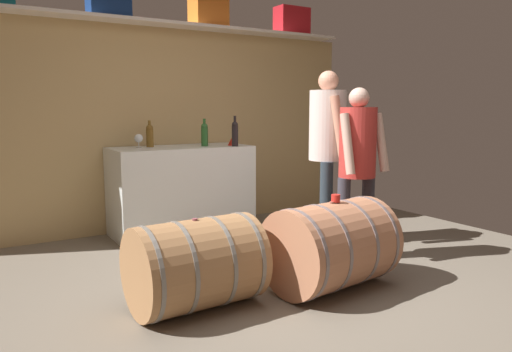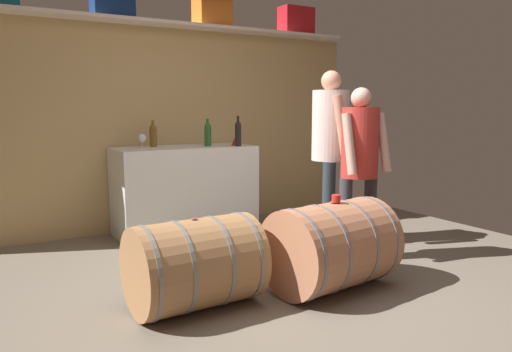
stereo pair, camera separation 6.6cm
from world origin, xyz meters
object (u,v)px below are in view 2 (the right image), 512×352
tasting_cup (336,199)px  winemaker_pouring (360,155)px  toolcase_navy (112,7)px  wine_barrel_near (331,246)px  wine_glass (142,139)px  work_cabinet (185,190)px  visitor_tasting (331,138)px  toolcase_red (296,21)px  toolcase_orange (212,11)px  wine_bottle_dark (238,133)px  wine_bottle_amber (153,135)px  wine_bottle_green (208,134)px  wine_barrel_far (195,264)px  red_funnel (236,141)px

tasting_cup → winemaker_pouring: bearing=35.6°
toolcase_navy → wine_barrel_near: 3.23m
toolcase_navy → wine_glass: bearing=-40.7°
work_cabinet → visitor_tasting: bearing=-43.9°
wine_glass → toolcase_red: bearing=4.9°
toolcase_orange → wine_glass: size_ratio=2.71×
wine_bottle_dark → visitor_tasting: bearing=-53.5°
wine_bottle_amber → tasting_cup: (0.65, -2.21, -0.38)m
toolcase_red → wine_bottle_green: toolcase_red is taller
wine_glass → wine_bottle_amber: bearing=20.4°
toolcase_red → wine_bottle_dark: (-1.08, -0.50, -1.32)m
wine_barrel_far → toolcase_navy: bearing=86.0°
red_funnel → wine_bottle_green: bearing=166.2°
wine_barrel_far → wine_glass: bearing=80.0°
wine_glass → winemaker_pouring: 2.22m
toolcase_red → toolcase_orange: bearing=179.6°
wine_bottle_dark → wine_barrel_far: (-1.21, -1.65, -0.77)m
winemaker_pouring → toolcase_red: bearing=-104.4°
red_funnel → wine_barrel_near: (-0.23, -1.95, -0.66)m
work_cabinet → wine_bottle_dark: bearing=-26.9°
wine_barrel_far → red_funnel: bearing=52.5°
toolcase_navy → wine_bottle_dark: toolcase_navy is taller
wine_glass → toolcase_navy: bearing=139.9°
toolcase_orange → tasting_cup: (-0.11, -2.34, -1.72)m
work_cabinet → toolcase_navy: bearing=159.1°
wine_bottle_amber → wine_barrel_far: wine_bottle_amber is taller
toolcase_navy → work_cabinet: bearing=-21.5°
toolcase_red → wine_barrel_near: bearing=-119.0°
red_funnel → tasting_cup: 1.98m
tasting_cup → visitor_tasting: (0.76, 1.02, 0.36)m
work_cabinet → tasting_cup: size_ratio=22.25×
work_cabinet → wine_barrel_far: bearing=-109.9°
toolcase_orange → wine_glass: bearing=-170.9°
toolcase_orange → work_cabinet: (-0.46, -0.24, -1.93)m
wine_bottle_dark → wine_glass: 1.00m
toolcase_orange → wine_glass: 1.65m
red_funnel → visitor_tasting: bearing=-58.6°
wine_bottle_amber → wine_glass: size_ratio=1.94×
wine_barrel_near → visitor_tasting: size_ratio=0.57×
toolcase_red → visitor_tasting: size_ratio=0.24×
wine_bottle_green → winemaker_pouring: (0.73, -1.58, -0.13)m
wine_glass → work_cabinet: bearing=-9.2°
wine_bottle_amber → red_funnel: bearing=-17.5°
toolcase_orange → wine_bottle_amber: size_ratio=1.39×
wine_glass → wine_barrel_far: bearing=-97.6°
work_cabinet → wine_barrel_far: 2.04m
wine_bottle_dark → visitor_tasting: 1.01m
toolcase_orange → wine_bottle_amber: 1.55m
wine_bottle_amber → wine_barrel_near: 2.41m
wine_bottle_amber → red_funnel: size_ratio=2.52×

